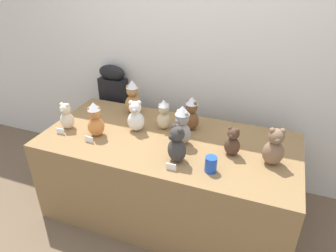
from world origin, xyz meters
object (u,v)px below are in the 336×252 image
Objects in this scene: teddy_bear_snow at (136,117)px; teddy_bear_caramel at (133,98)px; teddy_bear_ash at (182,126)px; party_cup_blue at (211,164)px; teddy_bear_chestnut at (191,114)px; display_table at (168,177)px; teddy_bear_charcoal at (177,145)px; teddy_bear_cream at (67,117)px; teddy_bear_mocha at (274,148)px; teddy_bear_ginger at (95,120)px; instrument_case at (116,113)px; teddy_bear_cocoa at (232,142)px; teddy_bear_sand at (164,115)px.

teddy_bear_caramel is (-0.16, 0.27, 0.03)m from teddy_bear_snow.
party_cup_blue is at bearing -19.25° from teddy_bear_ash.
teddy_bear_chestnut is 0.92× the size of teddy_bear_ash.
teddy_bear_charcoal is at bearing -57.14° from display_table.
teddy_bear_snow is 0.57m from teddy_bear_cream.
teddy_bear_caramel is at bearing 145.26° from display_table.
teddy_bear_snow is (-0.41, -0.18, -0.02)m from teddy_bear_chestnut.
teddy_bear_caramel is (-1.22, 0.35, 0.02)m from teddy_bear_mocha.
teddy_bear_ginger is 2.61× the size of party_cup_blue.
teddy_bear_charcoal reaches higher than display_table.
teddy_bear_ginger is 1.08× the size of teddy_bear_snow.
teddy_bear_charcoal is at bearing -176.12° from teddy_bear_mocha.
instrument_case is 0.85m from teddy_bear_ginger.
instrument_case is 1.48m from teddy_bear_cocoa.
teddy_bear_snow reaches higher than teddy_bear_sand.
teddy_bear_mocha is 0.88× the size of teddy_bear_caramel.
teddy_bear_charcoal is 1.07× the size of teddy_bear_sand.
display_table is 0.57m from teddy_bear_snow.
instrument_case is at bearing 83.48° from teddy_bear_cream.
teddy_bear_chestnut is 1.01m from teddy_bear_cream.
teddy_bear_charcoal is 0.65m from teddy_bear_mocha.
teddy_bear_chestnut is 1.03× the size of teddy_bear_mocha.
teddy_bear_ash is at bearing 137.96° from party_cup_blue.
teddy_bear_sand is (0.72, -0.44, 0.33)m from instrument_case.
teddy_bear_charcoal is 0.88× the size of teddy_bear_ash.
teddy_bear_mocha is (0.66, -0.26, -0.01)m from teddy_bear_chestnut.
display_table is 8.70× the size of teddy_bear_cream.
teddy_bear_caramel is at bearing 43.90° from teddy_bear_cream.
teddy_bear_cream is at bearing -137.02° from teddy_bear_chestnut.
display_table is 0.76m from teddy_bear_ginger.
teddy_bear_chestnut is 0.71m from teddy_bear_mocha.
teddy_bear_charcoal is 2.51× the size of party_cup_blue.
instrument_case is 4.09× the size of teddy_bear_sand.
teddy_bear_ash reaches higher than teddy_bear_cream.
teddy_bear_ginger is 1.33m from teddy_bear_mocha.
teddy_bear_mocha reaches higher than display_table.
teddy_bear_snow is at bearing -45.51° from instrument_case.
teddy_bear_cream is (-0.99, 0.12, -0.02)m from teddy_bear_charcoal.
teddy_bear_caramel reaches higher than teddy_bear_ash.
teddy_bear_sand is (-0.87, 0.19, -0.00)m from teddy_bear_mocha.
teddy_bear_cream is at bearing -150.54° from teddy_bear_ash.
teddy_bear_caramel is (-0.56, 0.32, 0.00)m from teddy_bear_ash.
teddy_bear_sand is at bearing 156.31° from teddy_bear_charcoal.
teddy_bear_sand is (-0.25, 0.39, -0.00)m from teddy_bear_charcoal.
teddy_bear_cream is at bearing 179.15° from teddy_bear_snow.
party_cup_blue reaches higher than display_table.
teddy_bear_ginger is 0.91× the size of teddy_bear_caramel.
teddy_bear_cream is 0.58m from teddy_bear_caramel.
teddy_bear_ash is at bearing -22.44° from teddy_bear_ginger.
teddy_bear_ash is at bearing 163.69° from teddy_bear_mocha.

